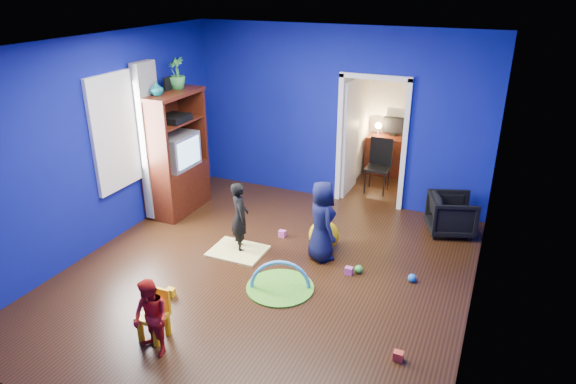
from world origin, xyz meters
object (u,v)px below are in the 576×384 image
at_px(play_mat, 280,288).
at_px(vase, 156,88).
at_px(folding_chair, 378,167).
at_px(child_black, 240,217).
at_px(crt_tv, 177,151).
at_px(toddler_red, 151,318).
at_px(tv_armoire, 175,153).
at_px(armchair, 452,214).
at_px(child_navy, 322,221).
at_px(kid_chair, 153,318).
at_px(hopper_ball, 324,235).
at_px(study_desk, 390,156).

bearing_deg(play_mat, vase, 154.83).
height_order(vase, folding_chair, vase).
relative_size(child_black, folding_chair, 1.10).
relative_size(vase, crt_tv, 0.30).
bearing_deg(vase, toddler_red, -56.77).
bearing_deg(tv_armoire, armchair, 12.24).
distance_m(child_black, tv_armoire, 1.84).
xyz_separation_m(child_navy, toddler_red, (-0.90, -2.50, -0.13)).
xyz_separation_m(tv_armoire, kid_chair, (1.66, -2.86, -0.73)).
height_order(child_black, folding_chair, child_black).
xyz_separation_m(child_navy, vase, (-2.71, 0.26, 1.50)).
bearing_deg(kid_chair, folding_chair, 76.24).
distance_m(vase, crt_tv, 1.09).
height_order(vase, hopper_ball, vase).
xyz_separation_m(hopper_ball, play_mat, (-0.15, -1.17, -0.20)).
bearing_deg(study_desk, vase, -130.45).
height_order(play_mat, folding_chair, folding_chair).
distance_m(toddler_red, crt_tv, 3.59).
bearing_deg(crt_tv, folding_chair, 36.33).
xyz_separation_m(armchair, tv_armoire, (-4.23, -0.92, 0.68)).
distance_m(armchair, study_desk, 2.52).
distance_m(toddler_red, study_desk, 6.14).
height_order(child_black, study_desk, child_black).
distance_m(child_black, crt_tv, 1.81).
height_order(child_navy, crt_tv, crt_tv).
xyz_separation_m(crt_tv, play_mat, (2.47, -1.48, -1.01)).
distance_m(child_black, study_desk, 3.98).
distance_m(armchair, kid_chair, 4.58).
bearing_deg(play_mat, kid_chair, -121.57).
xyz_separation_m(child_navy, tv_armoire, (-2.71, 0.56, 0.42)).
relative_size(tv_armoire, study_desk, 2.23).
bearing_deg(tv_armoire, toddler_red, -59.41).
height_order(crt_tv, study_desk, crt_tv).
xyz_separation_m(child_navy, hopper_ball, (-0.05, 0.25, -0.35)).
xyz_separation_m(armchair, child_black, (-2.65, -1.71, 0.21)).
height_order(armchair, child_navy, child_navy).
bearing_deg(vase, play_mat, -25.17).
height_order(child_black, hopper_ball, child_black).
height_order(armchair, folding_chair, folding_chair).
relative_size(toddler_red, play_mat, 1.01).
relative_size(child_navy, tv_armoire, 0.57).
bearing_deg(crt_tv, child_navy, -11.90).
distance_m(toddler_red, kid_chair, 0.31).
xyz_separation_m(hopper_ball, study_desk, (0.15, 3.31, 0.16)).
bearing_deg(vase, child_navy, -5.54).
height_order(tv_armoire, folding_chair, tv_armoire).
bearing_deg(crt_tv, vase, -97.59).
xyz_separation_m(play_mat, folding_chair, (0.30, 3.52, 0.45)).
height_order(armchair, play_mat, armchair).
bearing_deg(kid_chair, child_black, 91.41).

